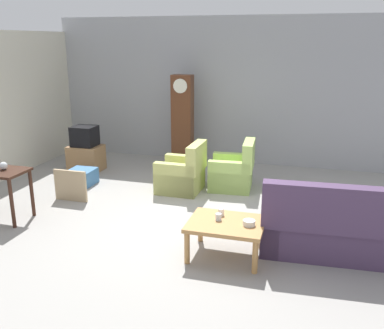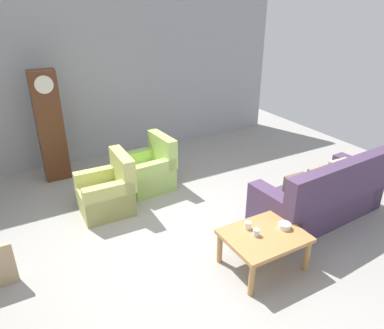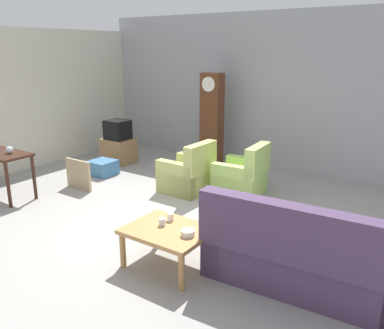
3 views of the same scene
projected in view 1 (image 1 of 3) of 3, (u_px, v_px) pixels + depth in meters
ground_plane at (191, 222)px, 6.57m from camera, size 10.40×10.40×0.00m
garage_door_wall at (236, 91)px, 9.44m from camera, size 8.40×0.16×3.20m
couch_floral at (345, 230)px, 5.47m from camera, size 2.15×1.00×1.04m
armchair_olive_near at (183, 175)px, 7.85m from camera, size 0.81×0.78×0.92m
armchair_olive_far at (234, 173)px, 7.98m from camera, size 0.84×0.82×0.92m
coffee_table_wood at (226, 227)px, 5.44m from camera, size 0.96×0.76×0.48m
grandfather_clock at (183, 121)px, 9.23m from camera, size 0.44×0.30×1.99m
tv_stand_cabinet at (86, 158)px, 9.11m from camera, size 0.68×0.52×0.54m
tv_crt at (85, 136)px, 8.98m from camera, size 0.48×0.44×0.42m
framed_picture_leaning at (71, 186)px, 7.37m from camera, size 0.60×0.05×0.55m
storage_box_blue at (82, 177)px, 8.26m from camera, size 0.48×0.47×0.30m
glass_dome_cloche at (3, 166)px, 6.47m from camera, size 0.12×0.12×0.12m
cup_white_porcelain at (221, 212)px, 5.61m from camera, size 0.08×0.08×0.09m
cup_blue_rimmed at (218, 217)px, 5.46m from camera, size 0.08×0.08×0.09m
bowl_white_stacked at (249, 223)px, 5.31m from camera, size 0.16×0.16×0.07m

